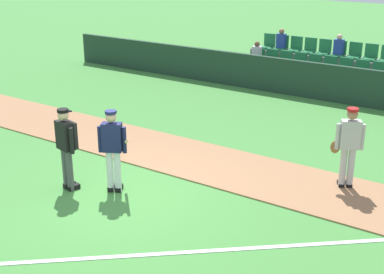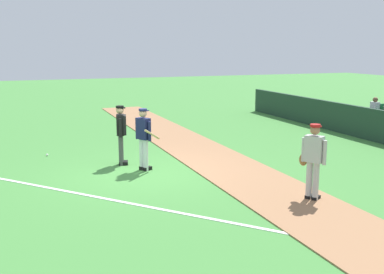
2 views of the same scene
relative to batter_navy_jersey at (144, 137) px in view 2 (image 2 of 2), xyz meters
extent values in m
plane|color=#42843A|center=(0.20, -0.09, -0.97)|extent=(80.00, 80.00, 0.00)
cube|color=#9E704C|center=(0.20, 2.36, -0.95)|extent=(28.00, 2.16, 0.03)
cube|color=white|center=(3.20, -0.59, -0.96)|extent=(9.14, 7.92, 0.01)
cube|color=#237542|center=(-2.00, 9.96, -0.22)|extent=(0.44, 0.40, 0.08)
cube|color=#237542|center=(-2.00, 10.18, 0.03)|extent=(0.44, 0.08, 0.50)
cube|color=silver|center=(-2.00, 10.01, 0.08)|extent=(0.32, 0.22, 0.52)
sphere|color=brown|center=(-2.00, 10.01, 0.43)|extent=(0.20, 0.20, 0.20)
cube|color=#237542|center=(-1.45, 9.96, -0.22)|extent=(0.44, 0.40, 0.08)
cylinder|color=white|center=(-0.07, -0.05, -0.52)|extent=(0.14, 0.14, 0.90)
cylinder|color=white|center=(0.07, 0.03, -0.52)|extent=(0.14, 0.14, 0.90)
cube|color=black|center=(-0.10, 0.01, -0.92)|extent=(0.23, 0.29, 0.10)
cube|color=black|center=(0.04, 0.08, -0.92)|extent=(0.23, 0.29, 0.10)
cube|color=#191E47|center=(0.00, -0.01, 0.23)|extent=(0.46, 0.38, 0.60)
cylinder|color=#191E47|center=(-0.22, -0.13, 0.18)|extent=(0.09, 0.09, 0.55)
cylinder|color=#191E47|center=(0.22, 0.11, 0.18)|extent=(0.09, 0.09, 0.55)
sphere|color=tan|center=(0.00, -0.01, 0.66)|extent=(0.22, 0.22, 0.22)
cylinder|color=#191E4C|center=(0.00, -0.01, 0.76)|extent=(0.23, 0.23, 0.06)
cube|color=#191E4C|center=(-0.05, 0.08, 0.73)|extent=(0.22, 0.19, 0.02)
cylinder|color=tan|center=(0.17, 0.20, 0.08)|extent=(0.61, 0.60, 0.41)
cylinder|color=#4C4C4C|center=(-0.95, -0.45, -0.52)|extent=(0.14, 0.14, 0.90)
cylinder|color=#4C4C4C|center=(-0.79, -0.48, -0.52)|extent=(0.14, 0.14, 0.90)
cube|color=black|center=(-0.94, -0.39, -0.92)|extent=(0.17, 0.28, 0.10)
cube|color=black|center=(-0.78, -0.42, -0.92)|extent=(0.17, 0.28, 0.10)
cube|color=black|center=(-0.87, -0.47, 0.23)|extent=(0.44, 0.30, 0.60)
cylinder|color=black|center=(-1.12, -0.41, 0.18)|extent=(0.09, 0.09, 0.55)
cylinder|color=black|center=(-0.63, -0.52, 0.18)|extent=(0.09, 0.09, 0.55)
sphere|color=tan|center=(-0.87, -0.47, 0.66)|extent=(0.22, 0.22, 0.22)
cylinder|color=black|center=(-0.87, -0.47, 0.76)|extent=(0.23, 0.23, 0.06)
cube|color=black|center=(-0.85, -0.37, 0.73)|extent=(0.20, 0.16, 0.02)
cube|color=black|center=(-0.84, -0.34, 0.23)|extent=(0.45, 0.18, 0.56)
cylinder|color=#B2B2B2|center=(3.84, 2.82, -0.52)|extent=(0.14, 0.14, 0.90)
cylinder|color=#B2B2B2|center=(3.98, 2.90, -0.52)|extent=(0.14, 0.14, 0.90)
cube|color=black|center=(3.81, 2.87, -0.92)|extent=(0.23, 0.29, 0.10)
cube|color=black|center=(3.95, 2.95, -0.92)|extent=(0.23, 0.29, 0.10)
cube|color=#B2B2B2|center=(3.91, 2.86, 0.23)|extent=(0.46, 0.39, 0.60)
cylinder|color=#B2B2B2|center=(3.69, 2.74, 0.18)|extent=(0.09, 0.09, 0.55)
cylinder|color=#B2B2B2|center=(4.13, 2.99, 0.18)|extent=(0.09, 0.09, 0.55)
sphere|color=#9E7051|center=(3.91, 2.86, 0.66)|extent=(0.22, 0.22, 0.22)
cylinder|color=#B21919|center=(3.91, 2.86, 0.76)|extent=(0.23, 0.23, 0.06)
cube|color=#B21919|center=(3.86, 2.95, 0.73)|extent=(0.22, 0.19, 0.02)
ellipsoid|color=brown|center=(3.65, 2.77, -0.07)|extent=(0.23, 0.20, 0.28)
sphere|color=white|center=(-2.81, -2.45, -0.93)|extent=(0.07, 0.07, 0.07)
camera|label=1|loc=(7.08, -7.54, 3.94)|focal=50.54mm
camera|label=2|loc=(12.25, -3.29, 2.45)|focal=42.95mm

